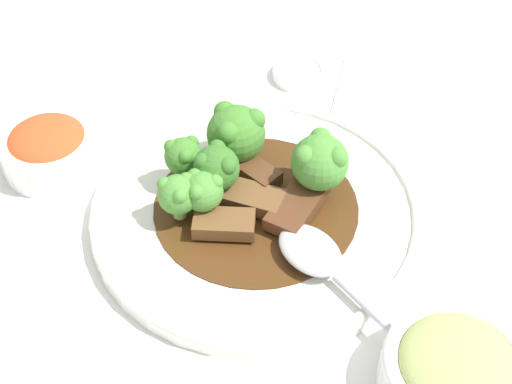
# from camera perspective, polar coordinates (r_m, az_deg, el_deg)

# --- Properties ---
(ground_plane) EXTENTS (4.00, 4.00, 0.00)m
(ground_plane) POSITION_cam_1_polar(r_m,az_deg,el_deg) (0.66, -0.00, -2.05)
(ground_plane) COLOR white
(main_plate) EXTENTS (0.30, 0.30, 0.02)m
(main_plate) POSITION_cam_1_polar(r_m,az_deg,el_deg) (0.65, -0.00, -1.46)
(main_plate) COLOR white
(main_plate) RESTS_ON ground_plane
(beef_strip_0) EXTENTS (0.07, 0.04, 0.01)m
(beef_strip_0) POSITION_cam_1_polar(r_m,az_deg,el_deg) (0.64, -0.62, -0.55)
(beef_strip_0) COLOR brown
(beef_strip_0) RESTS_ON main_plate
(beef_strip_1) EXTENTS (0.06, 0.04, 0.01)m
(beef_strip_1) POSITION_cam_1_polar(r_m,az_deg,el_deg) (0.62, -2.57, -2.55)
(beef_strip_1) COLOR brown
(beef_strip_1) RESTS_ON main_plate
(beef_strip_2) EXTENTS (0.05, 0.05, 0.01)m
(beef_strip_2) POSITION_cam_1_polar(r_m,az_deg,el_deg) (0.67, -0.10, 1.62)
(beef_strip_2) COLOR #56331E
(beef_strip_2) RESTS_ON main_plate
(beef_strip_3) EXTENTS (0.05, 0.08, 0.01)m
(beef_strip_3) POSITION_cam_1_polar(r_m,az_deg,el_deg) (0.64, 3.31, -1.22)
(beef_strip_3) COLOR #56331E
(beef_strip_3) RESTS_ON main_plate
(broccoli_floret_0) EXTENTS (0.04, 0.04, 0.05)m
(broccoli_floret_0) POSITION_cam_1_polar(r_m,az_deg,el_deg) (0.65, -5.82, 2.87)
(broccoli_floret_0) COLOR #7FA84C
(broccoli_floret_0) RESTS_ON main_plate
(broccoli_floret_1) EXTENTS (0.04, 0.04, 0.05)m
(broccoli_floret_1) POSITION_cam_1_polar(r_m,az_deg,el_deg) (0.64, -3.20, 1.98)
(broccoli_floret_1) COLOR #7FA84C
(broccoli_floret_1) RESTS_ON main_plate
(broccoli_floret_2) EXTENTS (0.06, 0.06, 0.06)m
(broccoli_floret_2) POSITION_cam_1_polar(r_m,az_deg,el_deg) (0.67, -1.61, 4.78)
(broccoli_floret_2) COLOR #8EB756
(broccoli_floret_2) RESTS_ON main_plate
(broccoli_floret_3) EXTENTS (0.04, 0.04, 0.04)m
(broccoli_floret_3) POSITION_cam_1_polar(r_m,az_deg,el_deg) (0.62, -6.28, -0.17)
(broccoli_floret_3) COLOR #8EB756
(broccoli_floret_3) RESTS_ON main_plate
(broccoli_floret_4) EXTENTS (0.05, 0.05, 0.06)m
(broccoli_floret_4) POSITION_cam_1_polar(r_m,az_deg,el_deg) (0.64, 5.14, 2.47)
(broccoli_floret_4) COLOR #8EB756
(broccoli_floret_4) RESTS_ON main_plate
(broccoli_floret_5) EXTENTS (0.04, 0.04, 0.04)m
(broccoli_floret_5) POSITION_cam_1_polar(r_m,az_deg,el_deg) (0.62, -4.28, 0.08)
(broccoli_floret_5) COLOR #7FA84C
(broccoli_floret_5) RESTS_ON main_plate
(serving_spoon) EXTENTS (0.17, 0.15, 0.01)m
(serving_spoon) POSITION_cam_1_polar(r_m,az_deg,el_deg) (0.60, 5.21, -5.49)
(serving_spoon) COLOR #B7B7BC
(serving_spoon) RESTS_ON main_plate
(side_bowl_kimchi) EXTENTS (0.09, 0.09, 0.05)m
(side_bowl_kimchi) POSITION_cam_1_polar(r_m,az_deg,el_deg) (0.72, -16.26, 3.42)
(side_bowl_kimchi) COLOR white
(side_bowl_kimchi) RESTS_ON ground_plane
(side_bowl_appetizer) EXTENTS (0.11, 0.11, 0.05)m
(side_bowl_appetizer) POSITION_cam_1_polar(r_m,az_deg,el_deg) (0.56, 15.64, -13.69)
(side_bowl_appetizer) COLOR white
(side_bowl_appetizer) RESTS_ON ground_plane
(sauce_dish) EXTENTS (0.06, 0.06, 0.01)m
(sauce_dish) POSITION_cam_1_polar(r_m,az_deg,el_deg) (0.82, 3.35, 9.54)
(sauce_dish) COLOR white
(sauce_dish) RESTS_ON ground_plane
(paper_napkin) EXTENTS (0.10, 0.11, 0.01)m
(paper_napkin) POSITION_cam_1_polar(r_m,az_deg,el_deg) (0.81, 10.22, 7.99)
(paper_napkin) COLOR silver
(paper_napkin) RESTS_ON ground_plane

